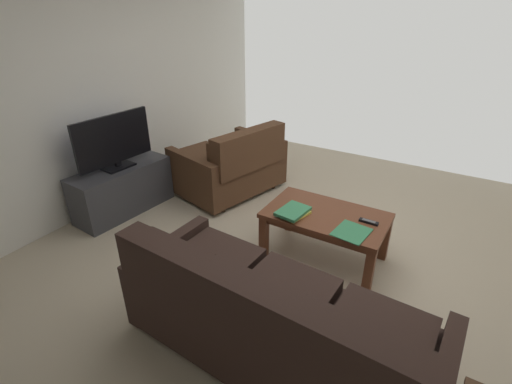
# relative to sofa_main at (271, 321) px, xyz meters

# --- Properties ---
(ground_plane) EXTENTS (5.24, 5.70, 0.01)m
(ground_plane) POSITION_rel_sofa_main_xyz_m (0.13, -1.12, -0.37)
(ground_plane) COLOR #B7A88E
(wall_right) EXTENTS (0.12, 5.70, 2.62)m
(wall_right) POSITION_rel_sofa_main_xyz_m (2.75, -1.12, 0.95)
(wall_right) COLOR silver
(wall_right) RESTS_ON ground
(sofa_main) EXTENTS (2.04, 0.95, 0.87)m
(sofa_main) POSITION_rel_sofa_main_xyz_m (0.00, 0.00, 0.00)
(sofa_main) COLOR black
(sofa_main) RESTS_ON ground
(loveseat_near) EXTENTS (1.14, 1.38, 0.86)m
(loveseat_near) POSITION_rel_sofa_main_xyz_m (1.61, -1.94, 0.00)
(loveseat_near) COLOR black
(loveseat_near) RESTS_ON ground
(coffee_table) EXTENTS (1.05, 0.63, 0.47)m
(coffee_table) POSITION_rel_sofa_main_xyz_m (0.12, -1.24, 0.03)
(coffee_table) COLOR brown
(coffee_table) RESTS_ON ground
(tv_stand) EXTENTS (0.50, 1.12, 0.53)m
(tv_stand) POSITION_rel_sofa_main_xyz_m (2.38, -0.92, -0.10)
(tv_stand) COLOR #38383D
(tv_stand) RESTS_ON ground
(flat_tv) EXTENTS (0.22, 0.88, 0.57)m
(flat_tv) POSITION_rel_sofa_main_xyz_m (2.38, -0.92, 0.47)
(flat_tv) COLOR black
(flat_tv) RESTS_ON tv_stand
(book_stack) EXTENTS (0.26, 0.32, 0.05)m
(book_stack) POSITION_rel_sofa_main_xyz_m (0.37, -1.08, 0.13)
(book_stack) COLOR #E0CC4C
(book_stack) RESTS_ON coffee_table
(tv_remote) EXTENTS (0.16, 0.05, 0.02)m
(tv_remote) POSITION_rel_sofa_main_xyz_m (-0.23, -1.28, 0.12)
(tv_remote) COLOR black
(tv_remote) RESTS_ON coffee_table
(loose_magazine) EXTENTS (0.29, 0.32, 0.01)m
(loose_magazine) POSITION_rel_sofa_main_xyz_m (-0.16, -1.06, 0.11)
(loose_magazine) COLOR #337F51
(loose_magazine) RESTS_ON coffee_table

